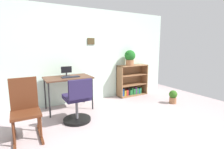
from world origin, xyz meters
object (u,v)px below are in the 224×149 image
office_chair (78,103)px  keyboard (71,77)px  potted_plant_on_shelf (130,57)px  monitor (66,71)px  rocking_chair (25,108)px  desk (68,80)px  bookshelf_low (131,82)px  potted_plant_floor (173,96)px

office_chair → keyboard: bearing=83.3°
potted_plant_on_shelf → monitor: bearing=-178.1°
monitor → keyboard: size_ratio=0.62×
rocking_chair → potted_plant_on_shelf: 2.95m
keyboard → rocking_chair: size_ratio=0.41×
desk → monitor: (0.00, 0.11, 0.17)m
bookshelf_low → keyboard: bearing=-171.1°
potted_plant_on_shelf → desk: bearing=-174.7°
bookshelf_low → potted_plant_on_shelf: 0.74m
monitor → rocking_chair: bearing=-134.2°
monitor → office_chair: 0.99m
monitor → potted_plant_floor: bearing=-23.0°
monitor → potted_plant_on_shelf: (1.79, 0.06, 0.26)m
bookshelf_low → desk: bearing=-173.3°
rocking_chair → potted_plant_on_shelf: size_ratio=2.20×
potted_plant_on_shelf → potted_plant_floor: bearing=-61.6°
monitor → bookshelf_low: bearing=3.5°
monitor → rocking_chair: (-0.91, -0.93, -0.39)m
office_chair → potted_plant_floor: bearing=-3.5°
office_chair → potted_plant_on_shelf: (1.83, 0.92, 0.74)m
desk → monitor: size_ratio=4.24×
office_chair → rocking_chair: 0.88m
monitor → potted_plant_floor: 2.66m
potted_plant_on_shelf → potted_plant_floor: (0.58, -1.06, -0.94)m
monitor → office_chair: bearing=-92.8°
rocking_chair → potted_plant_on_shelf: (2.70, 0.99, 0.64)m
monitor → bookshelf_low: size_ratio=0.26×
bookshelf_low → potted_plant_floor: size_ratio=2.73×
office_chair → bookshelf_low: bearing=26.7°
desk → office_chair: size_ratio=1.17×
bookshelf_low → potted_plant_on_shelf: potted_plant_on_shelf is taller
rocking_chair → potted_plant_floor: (3.27, -0.07, -0.29)m
monitor → desk: bearing=-90.4°
office_chair → potted_plant_floor: size_ratio=2.59×
desk → potted_plant_on_shelf: bearing=5.3°
desk → potted_plant_on_shelf: potted_plant_on_shelf is taller
desk → potted_plant_floor: desk is taller
desk → rocking_chair: 1.25m
keyboard → desk: bearing=120.8°
office_chair → potted_plant_on_shelf: bearing=26.6°
potted_plant_floor → monitor: bearing=157.0°
office_chair → potted_plant_on_shelf: size_ratio=2.01×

